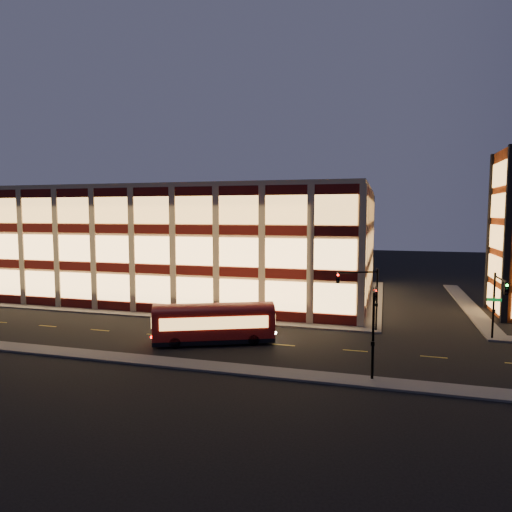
% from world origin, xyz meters
% --- Properties ---
extents(ground, '(200.00, 200.00, 0.00)m').
position_xyz_m(ground, '(0.00, 0.00, 0.00)').
color(ground, black).
rests_on(ground, ground).
extents(sidewalk_office_south, '(54.00, 2.00, 0.15)m').
position_xyz_m(sidewalk_office_south, '(-3.00, 1.00, 0.07)').
color(sidewalk_office_south, '#514F4C').
rests_on(sidewalk_office_south, ground).
extents(sidewalk_office_east, '(2.00, 30.00, 0.15)m').
position_xyz_m(sidewalk_office_east, '(23.00, 17.00, 0.07)').
color(sidewalk_office_east, '#514F4C').
rests_on(sidewalk_office_east, ground).
extents(sidewalk_tower_west, '(2.00, 30.00, 0.15)m').
position_xyz_m(sidewalk_tower_west, '(34.00, 17.00, 0.07)').
color(sidewalk_tower_west, '#514F4C').
rests_on(sidewalk_tower_west, ground).
extents(sidewalk_near, '(100.00, 2.00, 0.15)m').
position_xyz_m(sidewalk_near, '(0.00, -13.00, 0.07)').
color(sidewalk_near, '#514F4C').
rests_on(sidewalk_near, ground).
extents(office_building, '(50.45, 30.45, 14.50)m').
position_xyz_m(office_building, '(-2.91, 16.91, 7.25)').
color(office_building, tan).
rests_on(office_building, ground).
extents(traffic_signal_far, '(3.79, 1.87, 6.00)m').
position_xyz_m(traffic_signal_far, '(22.21, 0.24, 4.11)').
color(traffic_signal_far, black).
rests_on(traffic_signal_far, ground).
extents(traffic_signal_right, '(1.20, 4.37, 6.00)m').
position_xyz_m(traffic_signal_right, '(33.50, -0.62, 4.10)').
color(traffic_signal_right, black).
rests_on(traffic_signal_right, ground).
extents(traffic_signal_near, '(0.32, 4.45, 6.00)m').
position_xyz_m(traffic_signal_near, '(23.50, -11.03, 4.13)').
color(traffic_signal_near, black).
rests_on(traffic_signal_near, ground).
extents(trolley_bus, '(10.47, 6.46, 3.49)m').
position_xyz_m(trolley_bus, '(10.09, -7.03, 1.93)').
color(trolley_bus, '#990E08').
rests_on(trolley_bus, ground).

